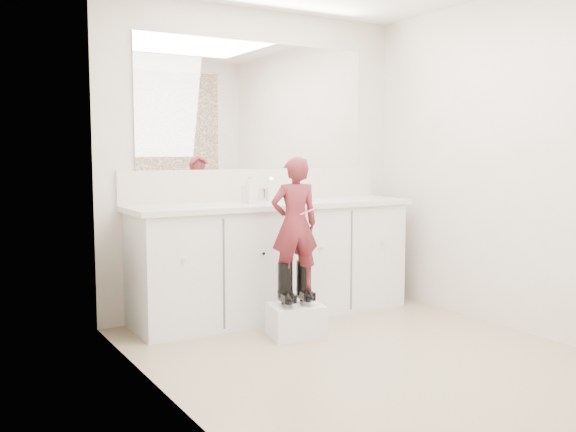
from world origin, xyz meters
TOP-DOWN VIEW (x-y plane):
  - floor at (0.00, 0.00)m, footprint 3.00×3.00m
  - wall_back at (0.00, 1.50)m, footprint 2.60×0.00m
  - wall_left at (-1.30, 0.00)m, footprint 0.00×3.00m
  - wall_right at (1.30, 0.00)m, footprint 0.00×3.00m
  - vanity_cabinet at (0.00, 1.23)m, footprint 2.20×0.55m
  - countertop at (0.00, 1.21)m, footprint 2.28×0.58m
  - backsplash at (0.00, 1.49)m, footprint 2.28×0.03m
  - mirror at (0.00, 1.49)m, footprint 2.00×0.02m
  - faucet at (0.00, 1.38)m, footprint 0.08×0.08m
  - cup at (0.15, 1.17)m, footprint 0.11×0.11m
  - soap_bottle at (-0.20, 1.25)m, footprint 0.12×0.12m
  - step_stool at (-0.16, 0.62)m, footprint 0.41×0.37m
  - boot_left at (-0.23, 0.64)m, footprint 0.15×0.22m
  - boot_right at (-0.08, 0.64)m, footprint 0.15×0.22m
  - toddler at (-0.16, 0.64)m, footprint 0.37×0.29m
  - toothbrush at (-0.09, 0.56)m, footprint 0.14×0.04m

SIDE VIEW (x-z plane):
  - floor at x=0.00m, z-range 0.00..0.00m
  - step_stool at x=-0.16m, z-range 0.00..0.23m
  - boot_left at x=-0.23m, z-range 0.23..0.53m
  - boot_right at x=-0.08m, z-range 0.23..0.53m
  - vanity_cabinet at x=0.00m, z-range 0.00..0.85m
  - toddler at x=-0.16m, z-range 0.33..1.24m
  - countertop at x=0.00m, z-range 0.85..0.89m
  - toothbrush at x=-0.09m, z-range 0.85..0.91m
  - cup at x=0.15m, z-range 0.89..0.98m
  - faucet at x=0.00m, z-range 0.89..0.99m
  - soap_bottle at x=-0.20m, z-range 0.89..1.09m
  - backsplash at x=0.00m, z-range 0.89..1.14m
  - wall_back at x=0.00m, z-range -0.10..2.50m
  - wall_left at x=-1.30m, z-range -0.30..2.70m
  - wall_right at x=1.30m, z-range -0.30..2.70m
  - mirror at x=0.00m, z-range 1.14..2.14m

